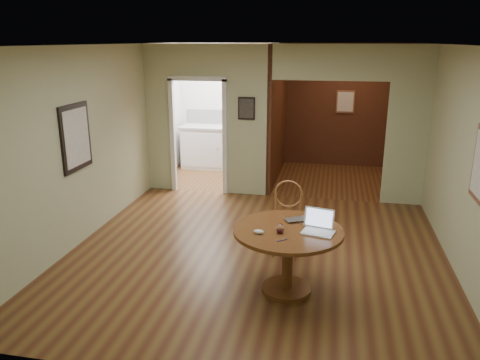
% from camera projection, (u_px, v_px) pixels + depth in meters
% --- Properties ---
extents(floor, '(5.00, 5.00, 0.00)m').
position_uv_depth(floor, '(256.00, 255.00, 6.27)').
color(floor, '#4C2715').
rests_on(floor, ground).
extents(room_shell, '(5.20, 7.50, 5.00)m').
position_uv_depth(room_shell, '(259.00, 121.00, 8.89)').
color(room_shell, silver).
rests_on(room_shell, ground).
extents(dining_table, '(1.22, 1.22, 0.76)m').
position_uv_depth(dining_table, '(288.00, 246.00, 5.21)').
color(dining_table, brown).
rests_on(dining_table, ground).
extents(chair, '(0.43, 0.43, 0.98)m').
position_uv_depth(chair, '(287.00, 214.00, 6.21)').
color(chair, olive).
rests_on(chair, ground).
extents(open_laptop, '(0.38, 0.36, 0.24)m').
position_uv_depth(open_laptop, '(319.00, 226.00, 5.08)').
color(open_laptop, silver).
rests_on(open_laptop, dining_table).
extents(closed_laptop, '(0.41, 0.36, 0.03)m').
position_uv_depth(closed_laptop, '(302.00, 221.00, 5.35)').
color(closed_laptop, '#A6A7AB').
rests_on(closed_laptop, dining_table).
extents(mouse, '(0.12, 0.07, 0.05)m').
position_uv_depth(mouse, '(259.00, 232.00, 5.02)').
color(mouse, silver).
rests_on(mouse, dining_table).
extents(wine_glass, '(0.09, 0.09, 0.10)m').
position_uv_depth(wine_glass, '(280.00, 228.00, 5.03)').
color(wine_glass, white).
rests_on(wine_glass, dining_table).
extents(pen, '(0.10, 0.08, 0.01)m').
position_uv_depth(pen, '(282.00, 240.00, 4.85)').
color(pen, '#0C1754').
rests_on(pen, dining_table).
extents(kitchen_cabinet, '(2.06, 0.60, 0.94)m').
position_uv_depth(kitchen_cabinet, '(227.00, 148.00, 10.33)').
color(kitchen_cabinet, white).
rests_on(kitchen_cabinet, ground).
extents(grocery_bag, '(0.36, 0.32, 0.33)m').
position_uv_depth(grocery_bag, '(261.00, 120.00, 10.01)').
color(grocery_bag, beige).
rests_on(grocery_bag, kitchen_cabinet).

